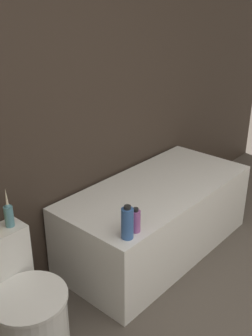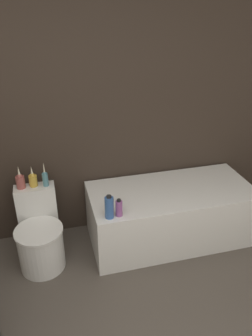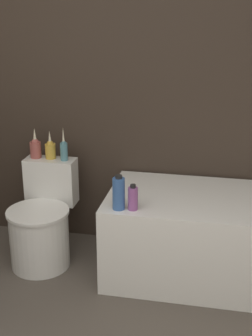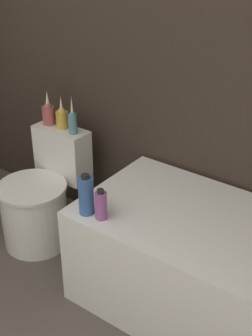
# 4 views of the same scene
# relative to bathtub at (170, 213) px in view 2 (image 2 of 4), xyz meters

# --- Properties ---
(wall_back_tiled) EXTENTS (6.40, 0.06, 2.60)m
(wall_back_tiled) POSITION_rel_bathtub_xyz_m (-0.78, 0.42, 1.01)
(wall_back_tiled) COLOR #332821
(wall_back_tiled) RESTS_ON ground_plane
(bathtub) EXTENTS (1.59, 0.74, 0.56)m
(bathtub) POSITION_rel_bathtub_xyz_m (0.00, 0.00, 0.00)
(bathtub) COLOR white
(bathtub) RESTS_ON ground
(toilet) EXTENTS (0.42, 0.57, 0.69)m
(toilet) POSITION_rel_bathtub_xyz_m (-1.27, -0.04, -0.01)
(toilet) COLOR white
(toilet) RESTS_ON ground
(vase_gold) EXTENTS (0.08, 0.08, 0.22)m
(vase_gold) POSITION_rel_bathtub_xyz_m (-1.38, 0.19, 0.47)
(vase_gold) COLOR #994C47
(vase_gold) RESTS_ON toilet
(vase_silver) EXTENTS (0.07, 0.07, 0.20)m
(vase_silver) POSITION_rel_bathtub_xyz_m (-1.27, 0.19, 0.47)
(vase_silver) COLOR gold
(vase_silver) RESTS_ON toilet
(vase_bronze) EXTENTS (0.05, 0.05, 0.24)m
(vase_bronze) POSITION_rel_bathtub_xyz_m (-1.16, 0.17, 0.48)
(vase_bronze) COLOR teal
(vase_bronze) RESTS_ON toilet
(shampoo_bottle_tall) EXTENTS (0.07, 0.07, 0.22)m
(shampoo_bottle_tall) POSITION_rel_bathtub_xyz_m (-0.67, -0.28, 0.38)
(shampoo_bottle_tall) COLOR #335999
(shampoo_bottle_tall) RESTS_ON bathtub
(shampoo_bottle_short) EXTENTS (0.06, 0.06, 0.16)m
(shampoo_bottle_short) POSITION_rel_bathtub_xyz_m (-0.59, -0.28, 0.35)
(shampoo_bottle_short) COLOR #8C4C8C
(shampoo_bottle_short) RESTS_ON bathtub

